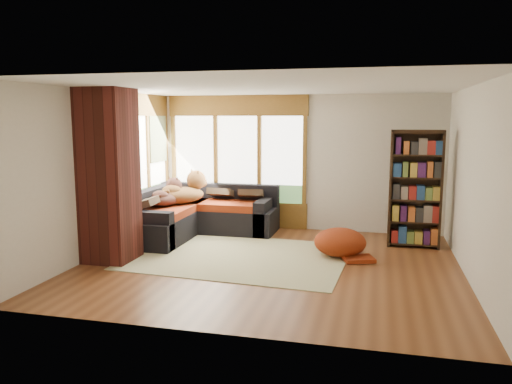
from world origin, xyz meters
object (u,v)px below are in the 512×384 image
at_px(area_rug, 240,256).
at_px(dog_brindle, 168,196).
at_px(brick_chimney, 109,176).
at_px(bookshelf, 415,189).
at_px(pouf, 340,241).
at_px(dog_tan, 185,192).
at_px(sectional_sofa, 188,216).

height_order(area_rug, dog_brindle, dog_brindle).
xyz_separation_m(brick_chimney, area_rug, (1.86, 0.64, -1.29)).
xyz_separation_m(bookshelf, pouf, (-1.16, -0.85, -0.75)).
height_order(pouf, dog_tan, dog_tan).
distance_m(area_rug, dog_tan, 2.06).
relative_size(pouf, dog_brindle, 0.97).
bearing_deg(area_rug, brick_chimney, -161.03).
xyz_separation_m(sectional_sofa, dog_tan, (0.00, -0.14, 0.50)).
bearing_deg(sectional_sofa, bookshelf, -3.74).
bearing_deg(dog_tan, dog_brindle, 178.99).
distance_m(area_rug, bookshelf, 3.12).
bearing_deg(dog_brindle, sectional_sofa, -15.09).
bearing_deg(dog_tan, bookshelf, -52.50).
bearing_deg(brick_chimney, dog_tan, 76.79).
distance_m(sectional_sofa, area_rug, 2.02).
bearing_deg(sectional_sofa, dog_brindle, -119.44).
bearing_deg(brick_chimney, sectional_sofa, 77.71).
distance_m(brick_chimney, pouf, 3.70).
height_order(bookshelf, dog_tan, bookshelf).
bearing_deg(bookshelf, sectional_sofa, 178.13).
distance_m(area_rug, pouf, 1.59).
height_order(area_rug, pouf, pouf).
relative_size(brick_chimney, pouf, 3.18).
xyz_separation_m(dog_tan, dog_brindle, (-0.22, -0.28, -0.05)).
xyz_separation_m(brick_chimney, dog_tan, (0.45, 1.90, -0.50)).
relative_size(sectional_sofa, dog_brindle, 2.60).
height_order(brick_chimney, area_rug, brick_chimney).
bearing_deg(dog_brindle, brick_chimney, -175.37).
relative_size(brick_chimney, area_rug, 0.79).
relative_size(bookshelf, dog_brindle, 2.33).
xyz_separation_m(area_rug, pouf, (1.52, 0.42, 0.23)).
relative_size(bookshelf, dog_tan, 1.84).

